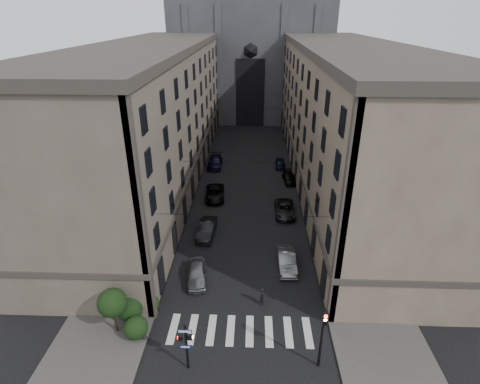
# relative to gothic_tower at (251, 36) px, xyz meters

# --- Properties ---
(sidewalk_left) EXTENTS (7.00, 80.00, 0.15)m
(sidewalk_left) POSITION_rel_gothic_tower_xyz_m (-10.50, -38.96, -17.72)
(sidewalk_left) COLOR #383533
(sidewalk_left) RESTS_ON ground
(sidewalk_right) EXTENTS (7.00, 80.00, 0.15)m
(sidewalk_right) POSITION_rel_gothic_tower_xyz_m (10.50, -38.96, -17.72)
(sidewalk_right) COLOR #383533
(sidewalk_right) RESTS_ON ground
(zebra_crossing) EXTENTS (11.00, 3.20, 0.01)m
(zebra_crossing) POSITION_rel_gothic_tower_xyz_m (0.00, -69.96, -17.79)
(zebra_crossing) COLOR beige
(zebra_crossing) RESTS_ON ground
(building_left) EXTENTS (13.60, 60.60, 18.85)m
(building_left) POSITION_rel_gothic_tower_xyz_m (-13.44, -38.96, -8.45)
(building_left) COLOR #534A40
(building_left) RESTS_ON ground
(building_right) EXTENTS (13.60, 60.60, 18.85)m
(building_right) POSITION_rel_gothic_tower_xyz_m (13.44, -38.96, -8.45)
(building_right) COLOR brown
(building_right) RESTS_ON ground
(gothic_tower) EXTENTS (35.00, 23.00, 58.00)m
(gothic_tower) POSITION_rel_gothic_tower_xyz_m (0.00, 0.00, 0.00)
(gothic_tower) COLOR #2D2D33
(gothic_tower) RESTS_ON ground
(pedestrian_signal_left) EXTENTS (1.02, 0.38, 4.00)m
(pedestrian_signal_left) POSITION_rel_gothic_tower_xyz_m (-3.51, -73.46, -15.48)
(pedestrian_signal_left) COLOR black
(pedestrian_signal_left) RESTS_ON ground
(traffic_light_right) EXTENTS (0.34, 0.50, 5.20)m
(traffic_light_right) POSITION_rel_gothic_tower_xyz_m (5.60, -73.04, -14.51)
(traffic_light_right) COLOR black
(traffic_light_right) RESTS_ON ground
(shrub_cluster) EXTENTS (3.90, 4.40, 3.90)m
(shrub_cluster) POSITION_rel_gothic_tower_xyz_m (-8.72, -69.95, -16.00)
(shrub_cluster) COLOR black
(shrub_cluster) RESTS_ON sidewalk_left
(tram_wires) EXTENTS (14.00, 60.00, 0.43)m
(tram_wires) POSITION_rel_gothic_tower_xyz_m (0.00, -39.33, -10.55)
(tram_wires) COLOR black
(tram_wires) RESTS_ON ground
(car_left_near) EXTENTS (2.38, 4.64, 1.51)m
(car_left_near) POSITION_rel_gothic_tower_xyz_m (-4.20, -63.97, -17.04)
(car_left_near) COLOR slate
(car_left_near) RESTS_ON ground
(car_left_midnear) EXTENTS (1.99, 4.92, 1.59)m
(car_left_midnear) POSITION_rel_gothic_tower_xyz_m (-4.20, -56.16, -17.00)
(car_left_midnear) COLOR black
(car_left_midnear) RESTS_ON ground
(car_left_midfar) EXTENTS (2.82, 5.48, 1.48)m
(car_left_midfar) POSITION_rel_gothic_tower_xyz_m (-4.20, -46.95, -17.06)
(car_left_midfar) COLOR black
(car_left_midfar) RESTS_ON ground
(car_left_far) EXTENTS (2.32, 5.55, 1.60)m
(car_left_far) POSITION_rel_gothic_tower_xyz_m (-5.30, -35.50, -17.00)
(car_left_far) COLOR black
(car_left_far) RESTS_ON ground
(car_right_near) EXTENTS (1.80, 4.77, 1.55)m
(car_right_near) POSITION_rel_gothic_tower_xyz_m (4.20, -61.67, -17.02)
(car_right_near) COLOR slate
(car_right_near) RESTS_ON ground
(car_right_midnear) EXTENTS (2.40, 5.16, 1.43)m
(car_right_midnear) POSITION_rel_gothic_tower_xyz_m (4.79, -51.06, -17.08)
(car_right_midnear) COLOR black
(car_right_midnear) RESTS_ON ground
(car_right_midfar) EXTENTS (2.18, 4.52, 1.27)m
(car_right_midfar) POSITION_rel_gothic_tower_xyz_m (6.20, -41.14, -17.16)
(car_right_midfar) COLOR black
(car_right_midfar) RESTS_ON ground
(car_right_far) EXTENTS (1.55, 3.79, 1.29)m
(car_right_far) POSITION_rel_gothic_tower_xyz_m (5.21, -35.49, -17.16)
(car_right_far) COLOR black
(car_right_far) RESTS_ON ground
(pedestrian) EXTENTS (0.49, 0.67, 1.70)m
(pedestrian) POSITION_rel_gothic_tower_xyz_m (1.77, -66.96, -16.95)
(pedestrian) COLOR black
(pedestrian) RESTS_ON ground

